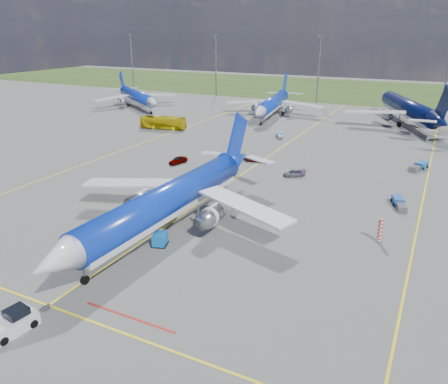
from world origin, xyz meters
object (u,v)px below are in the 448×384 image
at_px(baggage_tug_e, 419,166).
at_px(baggage_tug_w, 399,203).
at_px(bg_jet_nw, 138,107).
at_px(service_car_a, 178,160).
at_px(service_car_b, 254,159).
at_px(warning_post, 380,230).
at_px(baggage_tug_c, 280,136).
at_px(pushback_tug, 13,323).
at_px(main_airliner, 170,229).
at_px(service_car_c, 294,173).
at_px(apron_bus, 163,123).
at_px(uld_container, 160,239).
at_px(bg_jet_nnw, 272,116).
at_px(bg_jet_n, 406,124).

bearing_deg(baggage_tug_e, baggage_tug_w, -74.59).
relative_size(bg_jet_nw, service_car_a, 9.67).
bearing_deg(baggage_tug_w, service_car_b, 139.18).
distance_m(warning_post, baggage_tug_c, 55.06).
distance_m(pushback_tug, baggage_tug_c, 78.51).
distance_m(main_airliner, service_car_c, 29.28).
bearing_deg(baggage_tug_c, baggage_tug_w, -69.06).
distance_m(main_airliner, service_car_b, 33.72).
relative_size(service_car_a, baggage_tug_w, 0.79).
distance_m(warning_post, service_car_b, 37.04).
bearing_deg(warning_post, service_car_b, 137.34).
relative_size(apron_bus, baggage_tug_e, 2.13).
bearing_deg(pushback_tug, main_airliner, 95.83).
distance_m(service_car_c, baggage_tug_c, 29.47).
xyz_separation_m(uld_container, apron_bus, (-36.54, 54.77, 0.92)).
height_order(main_airliner, baggage_tug_c, main_airliner).
relative_size(service_car_b, service_car_c, 1.02).
height_order(bg_jet_nnw, pushback_tug, bg_jet_nnw).
height_order(main_airliner, service_car_c, main_airliner).
distance_m(uld_container, service_car_a, 34.04).
height_order(apron_bus, service_car_c, apron_bus).
bearing_deg(baggage_tug_c, baggage_tug_e, -42.87).
relative_size(bg_jet_nw, baggage_tug_w, 7.67).
bearing_deg(pushback_tug, baggage_tug_e, 74.56).
relative_size(main_airliner, uld_container, 24.01).
bearing_deg(baggage_tug_e, uld_container, -99.95).
xyz_separation_m(bg_jet_nw, service_car_c, (69.18, -46.11, 0.58)).
relative_size(bg_jet_nw, bg_jet_n, 0.81).
relative_size(uld_container, service_car_a, 0.46).
height_order(main_airliner, pushback_tug, main_airliner).
bearing_deg(baggage_tug_c, main_airliner, -106.83).
bearing_deg(baggage_tug_w, bg_jet_nw, 131.19).
bearing_deg(apron_bus, service_car_b, -129.54).
distance_m(bg_jet_nw, baggage_tug_e, 94.21).
bearing_deg(warning_post, apron_bus, 145.14).
distance_m(apron_bus, baggage_tug_e, 62.88).
xyz_separation_m(service_car_a, baggage_tug_e, (42.12, 16.99, -0.13)).
height_order(service_car_c, baggage_tug_w, service_car_c).
relative_size(pushback_tug, service_car_a, 1.44).
bearing_deg(bg_jet_nnw, bg_jet_nw, 178.78).
relative_size(uld_container, baggage_tug_e, 0.33).
xyz_separation_m(warning_post, uld_container, (-23.58, -12.89, -0.75)).
bearing_deg(service_car_b, baggage_tug_e, -82.18).
bearing_deg(bg_jet_n, bg_jet_nw, -16.14).
distance_m(main_airliner, uld_container, 4.65).
bearing_deg(main_airliner, service_car_c, 76.31).
relative_size(apron_bus, baggage_tug_c, 2.57).
xyz_separation_m(pushback_tug, service_car_c, (8.52, 51.64, -0.21)).
relative_size(service_car_a, service_car_b, 1.00).
xyz_separation_m(baggage_tug_w, baggage_tug_e, (1.28, 20.93, 0.05)).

